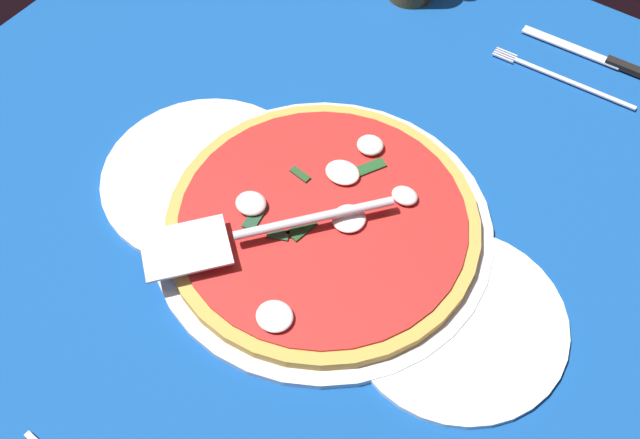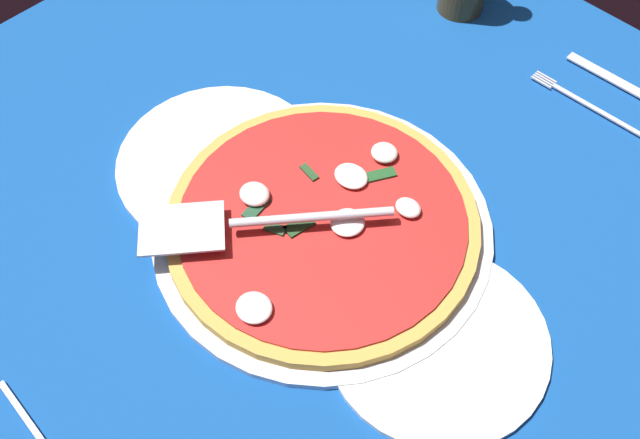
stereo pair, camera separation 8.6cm
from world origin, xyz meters
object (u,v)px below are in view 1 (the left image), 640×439
at_px(pizza, 320,220).
at_px(pizza_server, 248,233).
at_px(place_setting_far, 584,71).
at_px(dinner_plate_left, 205,179).
at_px(dinner_plate_right, 459,318).

bearing_deg(pizza, pizza_server, -121.31).
bearing_deg(pizza_server, place_setting_far, -161.16).
relative_size(dinner_plate_left, place_setting_far, 1.18).
bearing_deg(pizza, dinner_plate_right, -3.70).
bearing_deg(pizza_server, pizza, -171.25).
bearing_deg(dinner_plate_right, dinner_plate_left, -178.66).
bearing_deg(dinner_plate_left, pizza_server, -25.51).
height_order(dinner_plate_left, place_setting_far, place_setting_far).
bearing_deg(dinner_plate_right, pizza_server, -165.34).
height_order(dinner_plate_left, pizza_server, pizza_server).
bearing_deg(place_setting_far, pizza_server, 66.85).
relative_size(dinner_plate_left, pizza_server, 1.08).
bearing_deg(place_setting_far, pizza, 68.80).
bearing_deg(dinner_plate_left, place_setting_far, 55.39).
bearing_deg(dinner_plate_left, dinner_plate_right, 1.34).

